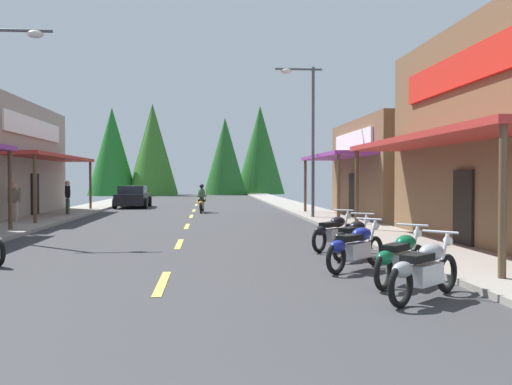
% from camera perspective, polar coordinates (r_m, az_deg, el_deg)
% --- Properties ---
extents(ground, '(10.36, 79.31, 0.10)m').
position_cam_1_polar(ground, '(26.20, -6.63, -2.79)').
color(ground, '#38383A').
extents(sidewalk_left, '(2.39, 79.31, 0.12)m').
position_cam_1_polar(sidewalk_left, '(27.15, -20.21, -2.49)').
color(sidewalk_left, gray).
rests_on(sidewalk_left, ground).
extents(sidewalk_right, '(2.39, 79.31, 0.12)m').
position_cam_1_polar(sidewalk_right, '(26.76, 7.15, -2.47)').
color(sidewalk_right, gray).
rests_on(sidewalk_right, ground).
extents(centerline_dashes, '(0.16, 56.86, 0.01)m').
position_cam_1_polar(centerline_dashes, '(30.97, -6.35, -2.03)').
color(centerline_dashes, '#E0C64C').
rests_on(centerline_dashes, ground).
extents(storefront_right_far, '(10.59, 9.00, 4.58)m').
position_cam_1_polar(storefront_right_far, '(28.20, 18.35, 2.21)').
color(storefront_right_far, brown).
rests_on(storefront_right_far, ground).
extents(streetlamp_left, '(2.14, 0.30, 6.41)m').
position_cam_1_polar(streetlamp_left, '(18.83, -23.90, 8.28)').
color(streetlamp_left, '#474C51').
rests_on(streetlamp_left, ground).
extents(streetlamp_right, '(2.14, 0.30, 6.90)m').
position_cam_1_polar(streetlamp_right, '(26.01, 5.09, 7.07)').
color(streetlamp_right, '#474C51').
rests_on(streetlamp_right, ground).
extents(motorcycle_parked_right_0, '(1.67, 1.49, 1.04)m').
position_cam_1_polar(motorcycle_parked_right_0, '(9.17, 16.54, -7.34)').
color(motorcycle_parked_right_0, black).
rests_on(motorcycle_parked_right_0, ground).
extents(motorcycle_parked_right_1, '(1.50, 1.67, 1.04)m').
position_cam_1_polar(motorcycle_parked_right_1, '(10.39, 14.31, -6.29)').
color(motorcycle_parked_right_1, black).
rests_on(motorcycle_parked_right_1, ground).
extents(motorcycle_parked_right_2, '(1.61, 1.56, 1.04)m').
position_cam_1_polar(motorcycle_parked_right_2, '(11.80, 9.97, -5.34)').
color(motorcycle_parked_right_2, black).
rests_on(motorcycle_parked_right_2, ground).
extents(motorcycle_parked_right_3, '(1.42, 1.73, 1.04)m').
position_cam_1_polar(motorcycle_parked_right_3, '(13.57, 9.71, -4.45)').
color(motorcycle_parked_right_3, black).
rests_on(motorcycle_parked_right_3, ground).
extents(motorcycle_parked_right_4, '(1.51, 1.65, 1.04)m').
position_cam_1_polar(motorcycle_parked_right_4, '(15.02, 7.78, -3.88)').
color(motorcycle_parked_right_4, black).
rests_on(motorcycle_parked_right_4, ground).
extents(rider_cruising_lead, '(0.60, 2.14, 1.57)m').
position_cam_1_polar(rider_cruising_lead, '(31.12, -5.46, -0.82)').
color(rider_cruising_lead, black).
rests_on(rider_cruising_lead, ground).
extents(pedestrian_by_shop, '(0.56, 0.32, 1.71)m').
position_cam_1_polar(pedestrian_by_shop, '(25.37, -23.10, -0.68)').
color(pedestrian_by_shop, '#B2A599').
rests_on(pedestrian_by_shop, ground).
extents(pedestrian_browsing, '(0.41, 0.49, 1.76)m').
position_cam_1_polar(pedestrian_browsing, '(29.20, -18.38, -0.30)').
color(pedestrian_browsing, '#3F593F').
rests_on(pedestrian_browsing, ground).
extents(parked_car_curbside, '(2.08, 4.31, 1.40)m').
position_cam_1_polar(parked_car_curbside, '(37.16, -12.26, -0.43)').
color(parked_car_curbside, black).
rests_on(parked_car_curbside, ground).
extents(treeline_backdrop, '(22.29, 11.05, 10.75)m').
position_cam_1_polar(treeline_backdrop, '(65.97, -7.33, 4.14)').
color(treeline_backdrop, '#215E23').
rests_on(treeline_backdrop, ground).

